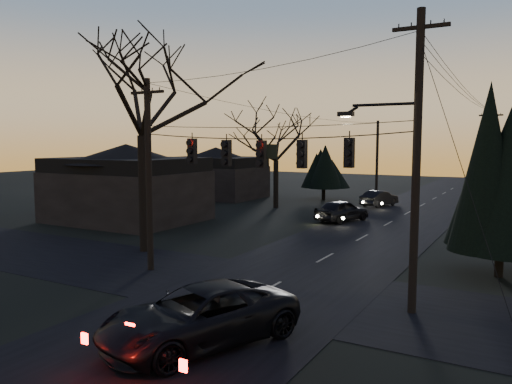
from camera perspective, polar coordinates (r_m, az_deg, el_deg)
The scene contains 16 objects.
main_road at distance 28.87m, azimuth 10.83°, elevation -5.82°, with size 8.00×120.00×0.02m, color black.
cross_road at distance 19.91m, azimuth 1.40°, elevation -11.01°, with size 60.00×7.00×0.02m, color black.
utility_pole_right at distance 18.12m, azimuth 17.36°, elevation -13.02°, with size 5.00×0.30×10.00m, color black, non-canonical shape.
utility_pole_left at distance 23.24m, azimuth -11.92°, elevation -8.70°, with size 1.80×0.30×8.50m, color black, non-canonical shape.
utility_pole_far_r at distance 45.33m, azimuth 24.85°, elevation -2.07°, with size 1.80×0.30×8.50m, color black, non-canonical shape.
utility_pole_far_l at distance 55.21m, azimuth 13.57°, elevation -0.39°, with size 0.30×0.30×8.00m, color black, non-canonical shape.
span_signal_assembly at distance 19.19m, azimuth 0.81°, elevation 4.51°, with size 11.50×0.44×1.48m.
bare_tree_left at distance 26.66m, azimuth -13.07°, elevation 11.54°, with size 8.72×8.72×12.17m.
evergreen_right at distance 23.30m, azimuth 26.49°, elevation 3.12°, with size 4.25×4.25×8.66m.
bare_tree_dist at distance 43.34m, azimuth 2.31°, elevation 5.78°, with size 7.11×7.11×8.27m.
evergreen_dist at distance 50.10m, azimuth 7.77°, elevation 3.00°, with size 3.66×3.66×5.60m.
house_left_near at distance 37.45m, azimuth -14.55°, elevation 1.05°, with size 10.00×8.00×5.60m.
house_left_far at distance 51.80m, azimuth -4.60°, elevation 2.25°, with size 9.00×7.00×5.20m.
suv_near at distance 14.69m, azimuth -6.46°, elevation -13.92°, with size 2.70×5.86×1.63m, color black.
sedan_oncoming_a at distance 36.60m, azimuth 9.78°, elevation -2.12°, with size 1.86×4.62×1.58m, color black.
sedan_oncoming_b at distance 45.90m, azimuth 13.91°, elevation -0.74°, with size 1.47×4.22×1.39m, color black.
Camera 1 is at (8.96, -6.83, 5.75)m, focal length 35.00 mm.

